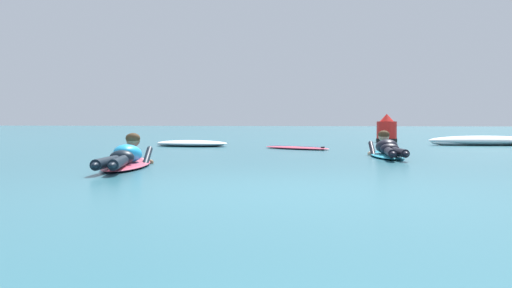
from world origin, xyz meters
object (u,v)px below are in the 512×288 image
object	(u,v)px
surfer_near	(126,159)
drifting_surfboard	(297,148)
channel_marker_buoy	(387,131)
surfer_far	(388,150)

from	to	relation	value
surfer_near	drifting_surfboard	xyz separation A→B (m)	(1.67, 6.07, -0.10)
surfer_near	channel_marker_buoy	xyz separation A→B (m)	(3.83, 11.15, 0.21)
surfer_near	surfer_far	size ratio (longest dim) A/B	1.05
surfer_far	drifting_surfboard	bearing A→B (deg)	125.94
drifting_surfboard	surfer_far	bearing A→B (deg)	-54.06
surfer_near	drifting_surfboard	size ratio (longest dim) A/B	1.41
surfer_near	channel_marker_buoy	bearing A→B (deg)	71.03
channel_marker_buoy	surfer_far	bearing A→B (deg)	-90.79
surfer_near	drifting_surfboard	distance (m)	6.29
surfer_near	drifting_surfboard	world-z (taller)	surfer_near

